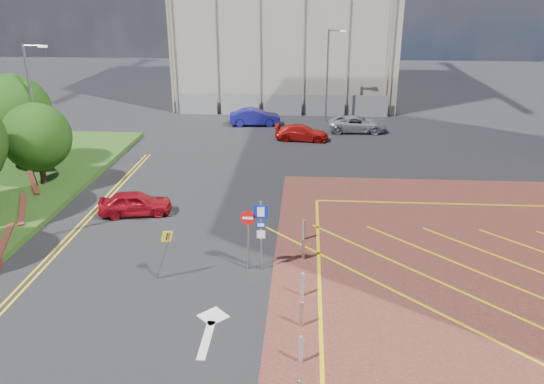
# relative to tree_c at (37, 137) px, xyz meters

# --- Properties ---
(ground) EXTENTS (140.00, 140.00, 0.00)m
(ground) POSITION_rel_tree_c_xyz_m (13.50, -10.00, -3.19)
(ground) COLOR black
(ground) RESTS_ON ground
(retaining_wall) EXTENTS (6.06, 20.33, 0.40)m
(retaining_wall) POSITION_rel_tree_c_xyz_m (1.70, -8.00, -2.99)
(retaining_wall) COLOR maroon
(retaining_wall) RESTS_ON ground
(tree_c) EXTENTS (4.00, 4.00, 4.90)m
(tree_c) POSITION_rel_tree_c_xyz_m (0.00, 0.00, 0.00)
(tree_c) COLOR #3D2B1C
(tree_c) RESTS_ON grass_bed
(tree_d) EXTENTS (5.00, 5.00, 6.08)m
(tree_d) POSITION_rel_tree_c_xyz_m (-3.00, 3.00, 0.68)
(tree_d) COLOR #3D2B1C
(tree_d) RESTS_ON grass_bed
(lamp_left_far) EXTENTS (1.53, 0.16, 8.00)m
(lamp_left_far) POSITION_rel_tree_c_xyz_m (-0.92, 2.00, 1.47)
(lamp_left_far) COLOR #9EA0A8
(lamp_left_far) RESTS_ON grass_bed
(lamp_back) EXTENTS (1.53, 0.16, 8.00)m
(lamp_back) POSITION_rel_tree_c_xyz_m (17.58, 18.00, 1.17)
(lamp_back) COLOR #9EA0A8
(lamp_back) RESTS_ON ground
(sign_cluster) EXTENTS (1.17, 0.12, 3.20)m
(sign_cluster) POSITION_rel_tree_c_xyz_m (13.80, -9.02, -1.24)
(sign_cluster) COLOR #9EA0A8
(sign_cluster) RESTS_ON ground
(warning_sign) EXTENTS (0.82, 0.43, 2.24)m
(warning_sign) POSITION_rel_tree_c_xyz_m (10.11, -10.05, -1.76)
(warning_sign) COLOR #9EA0A8
(warning_sign) RESTS_ON ground
(bollard_row) EXTENTS (0.14, 11.14, 0.90)m
(bollard_row) POSITION_rel_tree_c_xyz_m (15.80, -11.67, -2.72)
(bollard_row) COLOR #9EA0A8
(bollard_row) RESTS_ON forecourt
(construction_fence) EXTENTS (21.60, 0.06, 2.00)m
(construction_fence) POSITION_rel_tree_c_xyz_m (14.50, 20.00, -2.19)
(construction_fence) COLOR gray
(construction_fence) RESTS_ON ground
(car_red_left) EXTENTS (4.04, 2.28, 1.30)m
(car_red_left) POSITION_rel_tree_c_xyz_m (6.77, -3.55, -2.54)
(car_red_left) COLOR #9F0D17
(car_red_left) RESTS_ON ground
(car_blue_back) EXTENTS (4.54, 1.97, 1.45)m
(car_blue_back) POSITION_rel_tree_c_xyz_m (11.30, 16.12, -2.47)
(car_blue_back) COLOR navy
(car_blue_back) RESTS_ON ground
(car_red_back) EXTENTS (4.37, 2.09, 1.23)m
(car_red_back) POSITION_rel_tree_c_xyz_m (15.44, 11.62, -2.58)
(car_red_back) COLOR #B9130F
(car_red_back) RESTS_ON ground
(car_silver_back) EXTENTS (4.84, 2.32, 1.33)m
(car_silver_back) POSITION_rel_tree_c_xyz_m (20.01, 14.47, -2.53)
(car_silver_back) COLOR #B3B4BB
(car_silver_back) RESTS_ON ground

